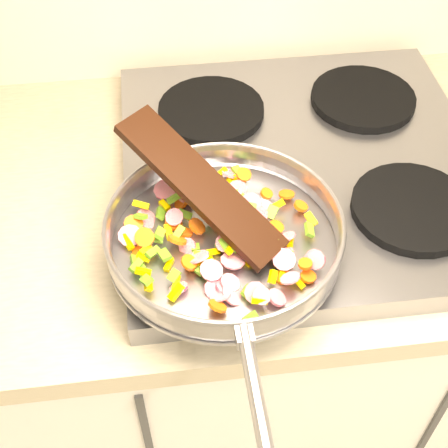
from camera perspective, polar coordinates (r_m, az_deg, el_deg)
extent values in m
cube|color=#939399|center=(1.07, 7.20, 5.12)|extent=(0.60, 0.60, 0.04)
cylinder|color=black|center=(0.93, 0.74, -0.11)|extent=(0.19, 0.19, 0.02)
cylinder|color=black|center=(1.00, 16.90, 1.40)|extent=(0.19, 0.19, 0.02)
cylinder|color=black|center=(1.14, -1.18, 10.36)|extent=(0.19, 0.19, 0.02)
cylinder|color=black|center=(1.19, 12.59, 11.15)|extent=(0.19, 0.19, 0.02)
cylinder|color=#9E9EA5|center=(0.89, 0.00, -1.86)|extent=(0.33, 0.33, 0.01)
torus|color=#9E9EA5|center=(0.87, 0.00, -0.75)|extent=(0.37, 0.37, 0.05)
torus|color=#9E9EA5|center=(0.86, 0.00, 0.18)|extent=(0.33, 0.33, 0.01)
cylinder|color=#9E9EA5|center=(0.72, 3.01, -15.73)|extent=(0.02, 0.19, 0.02)
cube|color=#9E9EA5|center=(0.76, 1.87, -10.10)|extent=(0.02, 0.03, 0.02)
cylinder|color=red|center=(0.85, -2.51, -3.02)|extent=(0.05, 0.05, 0.03)
cube|color=#639F20|center=(0.88, -2.62, -2.20)|extent=(0.01, 0.02, 0.01)
cube|color=#F1C600|center=(0.81, 3.27, -6.98)|extent=(0.02, 0.02, 0.01)
cylinder|color=#F25D0E|center=(0.89, -2.48, -0.21)|extent=(0.03, 0.03, 0.02)
cube|color=#639F20|center=(0.94, 2.15, 2.32)|extent=(0.03, 0.02, 0.01)
cube|color=#639F20|center=(0.87, 2.98, -1.49)|extent=(0.02, 0.02, 0.02)
cube|color=#639F20|center=(0.85, 1.37, -2.19)|extent=(0.02, 0.02, 0.01)
cylinder|color=red|center=(0.83, 0.86, -6.44)|extent=(0.04, 0.05, 0.03)
cylinder|color=red|center=(0.84, 0.36, -5.82)|extent=(0.04, 0.04, 0.02)
cylinder|color=red|center=(0.90, 3.77, -0.31)|extent=(0.03, 0.03, 0.01)
cube|color=#F1C600|center=(0.85, 0.66, -2.15)|extent=(0.02, 0.03, 0.01)
cylinder|color=#F25D0E|center=(0.93, 7.04, 1.65)|extent=(0.03, 0.03, 0.02)
cube|color=#F1C600|center=(0.89, 0.37, -0.31)|extent=(0.03, 0.01, 0.02)
cube|color=#F1C600|center=(0.97, -0.23, 4.72)|extent=(0.02, 0.02, 0.01)
cylinder|color=red|center=(0.82, 4.85, -6.72)|extent=(0.03, 0.04, 0.02)
cube|color=#639F20|center=(0.88, -5.90, -0.84)|extent=(0.02, 0.03, 0.02)
cube|color=#F1C600|center=(0.83, 4.46, -4.84)|extent=(0.02, 0.02, 0.02)
cube|color=#639F20|center=(0.86, -5.45, -2.83)|extent=(0.02, 0.02, 0.01)
cube|color=#639F20|center=(0.89, 7.81, -0.53)|extent=(0.02, 0.02, 0.01)
cube|color=#639F20|center=(0.86, 0.86, -1.93)|extent=(0.02, 0.03, 0.02)
cube|color=#639F20|center=(0.83, -4.59, -4.72)|extent=(0.02, 0.02, 0.01)
cube|color=#F1C600|center=(0.85, -1.68, -3.95)|extent=(0.03, 0.02, 0.01)
cylinder|color=red|center=(0.97, 0.61, 4.67)|extent=(0.04, 0.04, 0.02)
cylinder|color=red|center=(0.88, 8.27, -3.18)|extent=(0.04, 0.03, 0.03)
cube|color=#639F20|center=(0.86, 4.55, -1.92)|extent=(0.02, 0.02, 0.01)
cylinder|color=#F25D0E|center=(0.81, -0.59, -7.52)|extent=(0.03, 0.03, 0.03)
cube|color=#639F20|center=(0.90, -7.64, 0.69)|extent=(0.02, 0.02, 0.02)
cube|color=#639F20|center=(0.85, -2.01, -4.10)|extent=(0.02, 0.02, 0.01)
cube|color=#639F20|center=(0.87, -8.09, -3.36)|extent=(0.02, 0.02, 0.02)
cylinder|color=#F25D0E|center=(0.88, -8.03, -2.64)|extent=(0.03, 0.03, 0.02)
cube|color=#639F20|center=(0.81, 2.45, -8.55)|extent=(0.02, 0.02, 0.02)
cylinder|color=red|center=(0.96, -1.13, 3.77)|extent=(0.05, 0.05, 0.03)
cylinder|color=#F25D0E|center=(0.89, 4.78, -0.29)|extent=(0.03, 0.03, 0.01)
cube|color=#F1C600|center=(0.89, 6.07, -1.48)|extent=(0.02, 0.03, 0.01)
cylinder|color=#F25D0E|center=(0.87, -7.28, -1.22)|extent=(0.04, 0.04, 0.02)
cube|color=#F1C600|center=(0.87, -1.09, -2.59)|extent=(0.02, 0.02, 0.02)
cylinder|color=red|center=(0.92, 2.47, 1.90)|extent=(0.04, 0.03, 0.03)
cylinder|color=red|center=(0.86, 0.04, -1.72)|extent=(0.03, 0.03, 0.03)
cube|color=#639F20|center=(0.92, -4.63, 2.35)|extent=(0.02, 0.02, 0.02)
cylinder|color=red|center=(0.90, -4.56, 0.65)|extent=(0.04, 0.03, 0.02)
cylinder|color=red|center=(0.83, -4.17, -5.83)|extent=(0.04, 0.04, 0.02)
cube|color=#F1C600|center=(0.87, -7.39, -3.06)|extent=(0.02, 0.02, 0.01)
cube|color=#639F20|center=(0.90, 2.27, 1.56)|extent=(0.03, 0.02, 0.02)
cube|color=#F1C600|center=(0.84, -7.40, -4.35)|extent=(0.02, 0.01, 0.01)
cylinder|color=red|center=(0.94, -3.46, 2.45)|extent=(0.04, 0.04, 0.02)
cube|color=#F1C600|center=(0.82, -4.41, -6.24)|extent=(0.03, 0.02, 0.02)
cube|color=#F1C600|center=(0.97, 1.43, 4.30)|extent=(0.03, 0.02, 0.02)
cylinder|color=red|center=(0.93, -0.03, 1.82)|extent=(0.04, 0.04, 0.01)
cube|color=#F1C600|center=(0.90, -5.09, -0.81)|extent=(0.01, 0.03, 0.02)
cube|color=#F1C600|center=(0.85, -1.23, -3.76)|extent=(0.01, 0.02, 0.01)
cube|color=#639F20|center=(0.89, 3.52, -1.19)|extent=(0.02, 0.02, 0.02)
cylinder|color=red|center=(0.81, 2.91, -6.29)|extent=(0.04, 0.03, 0.03)
cylinder|color=red|center=(0.90, 3.23, 0.70)|extent=(0.03, 0.04, 0.03)
cylinder|color=#F25D0E|center=(0.85, 7.70, -4.77)|extent=(0.03, 0.03, 0.01)
cube|color=#F1C600|center=(0.92, 4.94, 1.78)|extent=(0.02, 0.02, 0.02)
cube|color=#F1C600|center=(0.87, -7.21, -2.35)|extent=(0.02, 0.02, 0.01)
cylinder|color=#F25D0E|center=(0.95, -4.68, 2.90)|extent=(0.04, 0.04, 0.02)
cube|color=#639F20|center=(0.92, 0.01, 0.74)|extent=(0.02, 0.03, 0.02)
cube|color=#639F20|center=(0.94, 0.86, 2.86)|extent=(0.02, 0.02, 0.01)
cylinder|color=red|center=(0.85, 0.80, -3.37)|extent=(0.04, 0.04, 0.01)
cube|color=#F1C600|center=(0.92, 2.35, 1.20)|extent=(0.02, 0.01, 0.01)
cylinder|color=red|center=(0.88, 5.76, -1.14)|extent=(0.03, 0.03, 0.02)
cube|color=#F1C600|center=(0.93, 1.62, 1.78)|extent=(0.02, 0.03, 0.01)
cylinder|color=red|center=(0.94, 0.85, 2.69)|extent=(0.03, 0.03, 0.01)
cylinder|color=red|center=(0.89, -8.59, -1.05)|extent=(0.05, 0.05, 0.02)
cube|color=#639F20|center=(0.88, -4.16, -0.79)|extent=(0.02, 0.02, 0.02)
cube|color=#F1C600|center=(0.87, 5.67, -2.82)|extent=(0.02, 0.02, 0.02)
cylinder|color=red|center=(0.82, -0.35, -6.54)|extent=(0.04, 0.04, 0.02)
cylinder|color=red|center=(0.91, 1.58, 0.24)|extent=(0.03, 0.03, 0.03)
cube|color=#F1C600|center=(0.97, -2.46, 4.18)|extent=(0.01, 0.03, 0.01)
cube|color=#639F20|center=(0.92, -5.82, 0.99)|extent=(0.02, 0.03, 0.02)
cylinder|color=#F25D0E|center=(0.84, 7.45, -3.64)|extent=(0.03, 0.03, 0.01)
cylinder|color=#F25D0E|center=(0.90, -3.69, -0.76)|extent=(0.04, 0.04, 0.02)
cube|color=#F1C600|center=(0.86, -2.46, -3.20)|extent=(0.01, 0.02, 0.01)
cylinder|color=#F25D0E|center=(0.85, -3.00, -3.84)|extent=(0.02, 0.02, 0.01)
cube|color=#639F20|center=(0.86, -7.34, -4.50)|extent=(0.02, 0.03, 0.02)
cylinder|color=#F25D0E|center=(0.90, -8.26, -0.01)|extent=(0.04, 0.04, 0.02)
cube|color=#F1C600|center=(0.83, -4.40, -5.40)|extent=(0.01, 0.03, 0.01)
cylinder|color=#F25D0E|center=(0.84, -3.23, -3.49)|extent=(0.02, 0.03, 0.02)
cube|color=#F1C600|center=(0.89, -8.77, -1.63)|extent=(0.02, 0.03, 0.01)
cube|color=#F1C600|center=(0.93, -5.45, 1.71)|extent=(0.02, 0.02, 0.01)
cylinder|color=red|center=(0.92, -7.09, 0.47)|extent=(0.04, 0.05, 0.03)
cube|color=#639F20|center=(0.87, 3.18, -2.79)|extent=(0.02, 0.02, 0.01)
cube|color=#F1C600|center=(0.92, -7.60, 1.75)|extent=(0.03, 0.02, 0.01)
cylinder|color=red|center=(0.84, -1.16, -4.24)|extent=(0.04, 0.04, 0.02)
cube|color=#F1C600|center=(0.96, 0.67, 3.77)|extent=(0.01, 0.03, 0.02)
cylinder|color=red|center=(0.88, 5.38, -2.69)|extent=(0.05, 0.05, 0.01)
cube|color=#639F20|center=(0.94, -0.34, 2.47)|extent=(0.02, 0.02, 0.01)
cube|color=#F1C600|center=(0.83, -6.94, -5.50)|extent=(0.01, 0.02, 0.01)
cube|color=#639F20|center=(0.88, -6.29, -1.33)|extent=(0.02, 0.01, 0.02)
cube|color=#639F20|center=(0.86, -6.52, -2.58)|extent=(0.02, 0.02, 0.01)
cube|color=#639F20|center=(0.83, 2.17, -6.23)|extent=(0.02, 0.02, 0.02)
cylinder|color=red|center=(0.83, 0.58, -5.38)|extent=(0.04, 0.04, 0.02)
cylinder|color=red|center=(0.93, -0.41, 2.46)|extent=(0.04, 0.04, 0.03)
cylinder|color=red|center=(0.90, 3.64, -0.40)|extent=(0.03, 0.03, 0.02)
cube|color=#F1C600|center=(0.86, 5.39, -3.10)|extent=(0.02, 0.02, 0.01)
cube|color=#F1C600|center=(0.86, -5.06, -3.71)|extent=(0.02, 0.02, 0.01)
cylinder|color=#F25D0E|center=(0.94, -3.90, 2.02)|extent=(0.03, 0.04, 0.03)
cylinder|color=#F25D0E|center=(0.95, 1.82, 4.54)|extent=(0.03, 0.03, 0.02)
cylinder|color=red|center=(0.84, -0.86, -5.97)|extent=(0.04, 0.04, 0.03)
cube|color=#639F20|center=(0.85, -8.07, -3.76)|extent=(0.02, 0.02, 0.01)
cylinder|color=red|center=(0.88, -3.38, -2.06)|extent=(0.03, 0.03, 0.03)
cube|color=#639F20|center=(0.82, -7.10, -5.11)|extent=(0.02, 0.02, 0.01)
cube|color=#639F20|center=(0.91, -3.61, 0.87)|extent=(0.02, 0.02, 0.02)
cube|color=#F1C600|center=(0.85, 5.28, -4.72)|extent=(0.01, 0.02, 0.01)
cylinder|color=red|center=(0.93, 3.51, 1.41)|extent=(0.04, 0.04, 0.02)
cube|color=#F1C600|center=(0.86, 2.50, -3.24)|extent=(0.02, 0.02, 0.02)
cube|color=#F1C600|center=(0.93, -3.64, 3.02)|extent=(0.02, 0.03, 0.01)
cylinder|color=red|center=(0.85, 8.43, -3.31)|extent=(0.03, 0.03, 0.03)
cube|color=#F1C600|center=(0.95, -0.31, 2.79)|extent=(0.02, 0.02, 0.02)
cube|color=#F1C600|center=(0.90, 7.95, 0.44)|extent=(0.02, 0.02, 0.01)
cylinder|color=#F25D0E|center=(0.95, 5.75, 2.72)|extent=(0.03, 0.03, 0.01)
cylinder|color=red|center=(0.87, 2.78, -2.36)|extent=(0.04, 0.04, 0.02)
cylinder|color=#F25D0E|center=(0.90, -0.24, 0.69)|extent=(0.03, 0.03, 0.01)
cylinder|color=red|center=(0.83, 6.07, -4.93)|extent=(0.04, 0.04, 0.02)
cylinder|color=red|center=(0.90, 1.40, -0.08)|extent=(0.04, 0.04, 0.02)
cube|color=#639F20|center=(0.86, 0.12, -1.86)|extent=(0.02, 0.02, 0.02)
cylinder|color=red|center=(0.95, -5.41, 3.16)|extent=(0.05, 0.05, 0.01)
cube|color=#F1C600|center=(0.84, 6.81, -5.26)|extent=(0.02, 0.02, 0.02)
cylinder|color=#F25D0E|center=(0.91, -4.62, 0.08)|extent=(0.03, 0.03, 0.02)
cube|color=#639F20|center=(0.88, -0.12, -1.63)|extent=(0.03, 0.03, 0.01)
cube|color=#F1C600|center=(0.95, -2.16, 4.18)|extent=(0.02, 0.02, 0.02)
cube|color=#639F20|center=(0.97, 1.29, 4.78)|extent=(0.02, 0.03, 0.01)
cube|color=#639F20|center=(0.90, 4.38, 1.08)|extent=(0.02, 0.02, 0.02)
cylinder|color=red|center=(0.94, 1.24, 3.10)|extent=(0.04, 0.03, 0.04)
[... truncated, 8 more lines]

